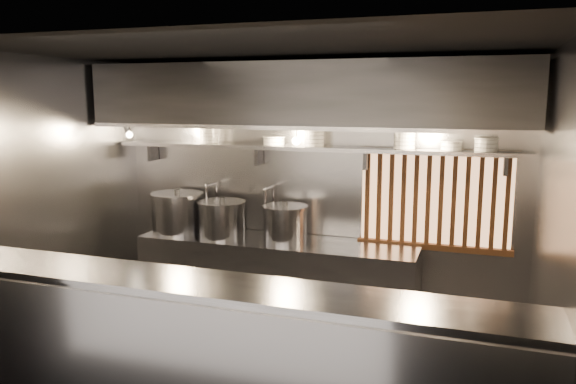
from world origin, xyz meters
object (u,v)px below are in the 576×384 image
Objects in this scene: heat_lamp at (128,129)px; stock_pot_mid at (222,219)px; pendant_bulb at (296,141)px; stock_pot_right at (285,223)px; stock_pot_left at (178,212)px.

stock_pot_mid is at bearing 13.42° from heat_lamp.
pendant_bulb is 0.30× the size of stock_pot_right.
stock_pot_mid is (0.98, 0.24, -0.97)m from heat_lamp.
stock_pot_right is at bearing 9.69° from heat_lamp.
heat_lamp is at bearing -166.58° from stock_pot_mid.
pendant_bulb reaches higher than stock_pot_right.
pendant_bulb is 1.62m from stock_pot_left.
heat_lamp is 1.87× the size of pendant_bulb.
stock_pot_left reaches higher than stock_pot_mid.
stock_pot_right is at bearing 4.36° from stock_pot_mid.
pendant_bulb is 0.26× the size of stock_pot_mid.
stock_pot_right is at bearing -150.01° from pendant_bulb.
heat_lamp is 1.97m from stock_pot_right.
pendant_bulb is at bearing 29.99° from stock_pot_right.
stock_pot_right is (1.69, 0.29, -0.97)m from heat_lamp.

